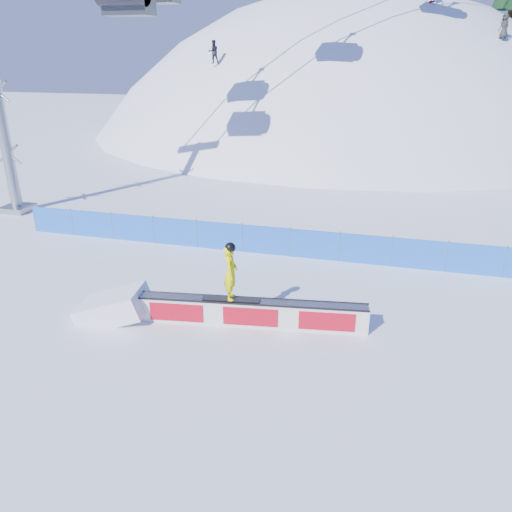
# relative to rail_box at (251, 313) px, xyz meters

# --- Properties ---
(ground) EXTENTS (160.00, 160.00, 0.00)m
(ground) POSITION_rel_rail_box_xyz_m (-0.97, 1.24, -0.41)
(ground) COLOR white
(ground) RESTS_ON ground
(snow_hill) EXTENTS (64.00, 64.00, 64.00)m
(snow_hill) POSITION_rel_rail_box_xyz_m (-0.97, 43.24, -18.41)
(snow_hill) COLOR white
(snow_hill) RESTS_ON ground
(safety_fence) EXTENTS (22.05, 0.05, 1.30)m
(safety_fence) POSITION_rel_rail_box_xyz_m (-0.97, 5.74, 0.19)
(safety_fence) COLOR blue
(safety_fence) RESTS_ON ground
(rail_box) EXTENTS (6.97, 1.44, 0.84)m
(rail_box) POSITION_rel_rail_box_xyz_m (0.00, 0.00, 0.00)
(rail_box) COLOR silver
(rail_box) RESTS_ON ground
(snow_ramp) EXTENTS (2.39, 1.68, 1.39)m
(snow_ramp) POSITION_rel_rail_box_xyz_m (-4.32, -0.60, -0.41)
(snow_ramp) COLOR white
(snow_ramp) RESTS_ON ground
(snowboarder) EXTENTS (1.77, 0.69, 1.82)m
(snowboarder) POSITION_rel_rail_box_xyz_m (-0.60, -0.08, 1.32)
(snowboarder) COLOR black
(snowboarder) RESTS_ON rail_box
(distant_skiers) EXTENTS (21.55, 11.66, 7.47)m
(distant_skiers) POSITION_rel_rail_box_xyz_m (-1.01, 31.18, 10.53)
(distant_skiers) COLOR black
(distant_skiers) RESTS_ON ground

